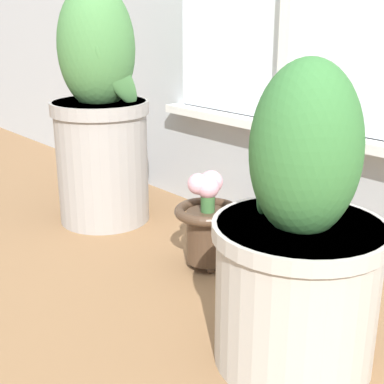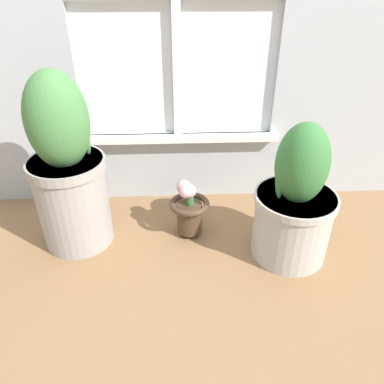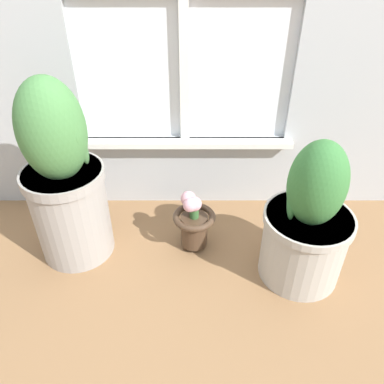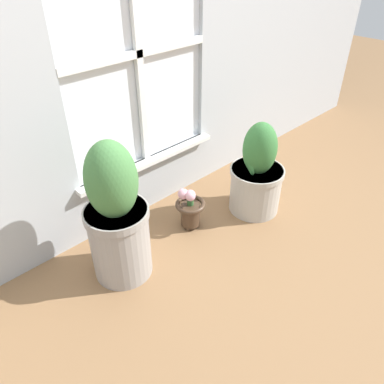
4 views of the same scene
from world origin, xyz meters
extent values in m
plane|color=olive|center=(0.00, 0.00, 0.00)|extent=(10.00, 10.00, 0.00)
cube|color=#B2B7BC|center=(0.00, 0.59, 0.16)|extent=(0.82, 0.05, 0.32)
cube|color=white|center=(0.00, 0.54, 0.31)|extent=(0.88, 0.06, 0.02)
cylinder|color=#9E9993|center=(-0.42, 0.25, 0.18)|extent=(0.27, 0.27, 0.36)
cylinder|color=#9E9993|center=(-0.42, 0.25, 0.35)|extent=(0.29, 0.29, 0.04)
cylinder|color=#38281E|center=(-0.42, 0.25, 0.36)|extent=(0.25, 0.25, 0.01)
ellipsoid|color=#477F42|center=(-0.42, 0.25, 0.51)|extent=(0.22, 0.22, 0.35)
ellipsoid|color=#477F42|center=(-0.34, 0.26, 0.45)|extent=(0.06, 0.19, 0.22)
cylinder|color=#B7B2A8|center=(0.42, 0.13, 0.13)|extent=(0.28, 0.28, 0.27)
cylinder|color=#B7B2A8|center=(0.42, 0.13, 0.25)|extent=(0.30, 0.30, 0.03)
cylinder|color=#38281E|center=(0.42, 0.13, 0.26)|extent=(0.26, 0.26, 0.01)
ellipsoid|color=#387538|center=(0.42, 0.13, 0.39)|extent=(0.18, 0.18, 0.30)
ellipsoid|color=#387538|center=(0.35, 0.13, 0.34)|extent=(0.03, 0.10, 0.15)
sphere|color=#473323|center=(0.04, 0.30, 0.01)|extent=(0.02, 0.02, 0.02)
sphere|color=#473323|center=(0.00, 0.24, 0.01)|extent=(0.02, 0.02, 0.02)
sphere|color=#473323|center=(0.07, 0.24, 0.01)|extent=(0.02, 0.02, 0.02)
cylinder|color=#473323|center=(0.04, 0.26, 0.08)|extent=(0.10, 0.10, 0.13)
torus|color=#473323|center=(0.04, 0.26, 0.15)|extent=(0.16, 0.16, 0.02)
cylinder|color=#386633|center=(0.04, 0.26, 0.18)|extent=(0.03, 0.03, 0.07)
sphere|color=#DB9EAD|center=(0.04, 0.26, 0.21)|extent=(0.06, 0.06, 0.06)
sphere|color=#DB9EAD|center=(0.01, 0.29, 0.21)|extent=(0.06, 0.06, 0.06)
sphere|color=#DB9EAD|center=(0.02, 0.25, 0.22)|extent=(0.05, 0.05, 0.05)
camera|label=1|loc=(0.93, -0.56, 0.60)|focal=50.00mm
camera|label=2|loc=(-0.01, -0.98, 0.99)|focal=35.00mm
camera|label=3|loc=(0.03, -0.82, 1.05)|focal=35.00mm
camera|label=4|loc=(-1.05, -0.88, 1.34)|focal=35.00mm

